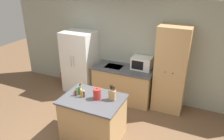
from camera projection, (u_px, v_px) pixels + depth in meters
The scene contains 15 objects.
wall_back at pixel (132, 49), 5.66m from camera, with size 7.20×0.06×2.60m.
refrigerator at pixel (80, 62), 6.05m from camera, with size 0.84×0.71×1.70m.
back_counter at pixel (123, 84), 5.72m from camera, with size 1.55×0.72×0.89m.
pantry_cabinet at pixel (171, 70), 5.09m from camera, with size 0.71×0.58×2.07m.
kitchen_island at pixel (93, 117), 4.37m from camera, with size 1.19×0.89×0.89m.
microwave at pixel (142, 63), 5.43m from camera, with size 0.49×0.36×0.31m.
knife_block at pixel (112, 95), 4.10m from camera, with size 0.13×0.07×0.32m.
spice_bottle_tall_dark at pixel (80, 88), 4.40m from camera, with size 0.04×0.04×0.18m.
spice_bottle_short_red at pixel (81, 93), 4.22m from camera, with size 0.04×0.04×0.17m.
spice_bottle_amber_oil at pixel (76, 93), 4.27m from camera, with size 0.05×0.05×0.13m.
spice_bottle_green_herb at pixel (77, 91), 4.37m from camera, with size 0.04×0.04×0.10m.
spice_bottle_pale_salt at pixel (79, 91), 4.31m from camera, with size 0.06×0.06×0.17m.
spice_bottle_orange_cap at pixel (84, 94), 4.22m from camera, with size 0.04×0.04×0.15m.
kettle at pixel (97, 94), 4.15m from camera, with size 0.15×0.15×0.24m.
fire_extinguisher at pixel (63, 78), 6.64m from camera, with size 0.14×0.14×0.42m.
Camera 1 is at (1.77, -2.80, 3.07)m, focal length 35.00 mm.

